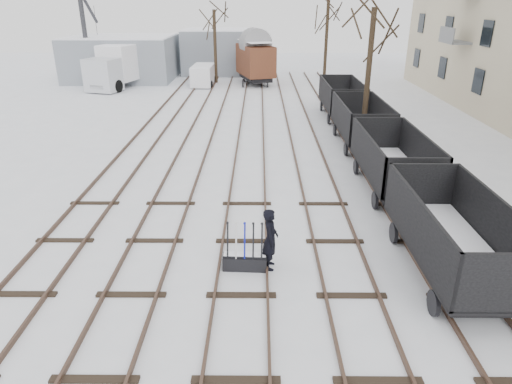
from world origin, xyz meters
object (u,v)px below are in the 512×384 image
at_px(box_van_wagon, 255,59).
at_px(crane, 89,58).
at_px(worker, 270,239).
at_px(ground_frame, 245,261).
at_px(lorry, 122,65).
at_px(panel_van, 203,75).
at_px(freight_wagon_a, 451,246).

xyz_separation_m(box_van_wagon, crane, (-15.68, 0.86, 0.03)).
xyz_separation_m(worker, box_van_wagon, (-0.72, 31.66, 1.31)).
height_order(ground_frame, lorry, lorry).
relative_size(ground_frame, panel_van, 0.35).
bearing_deg(lorry, freight_wagon_a, -42.49).
distance_m(ground_frame, worker, 1.01).
height_order(panel_van, crane, crane).
height_order(ground_frame, panel_van, panel_van).
bearing_deg(crane, panel_van, -10.27).
relative_size(worker, crane, 0.22).
relative_size(ground_frame, freight_wagon_a, 0.25).
bearing_deg(box_van_wagon, crane, 160.05).
xyz_separation_m(worker, freight_wagon_a, (5.19, -0.31, -0.04)).
bearing_deg(freight_wagon_a, box_van_wagon, 100.46).
height_order(lorry, crane, crane).
relative_size(worker, panel_van, 0.46).
bearing_deg(ground_frame, worker, 10.36).
relative_size(box_van_wagon, panel_van, 1.34).
xyz_separation_m(ground_frame, freight_wagon_a, (5.94, -0.21, 0.63)).
bearing_deg(worker, panel_van, 11.62).
xyz_separation_m(ground_frame, lorry, (-11.98, 30.47, 1.62)).
bearing_deg(worker, box_van_wagon, 2.80).
height_order(lorry, panel_van, lorry).
bearing_deg(panel_van, freight_wagon_a, -69.64).
bearing_deg(crane, worker, -65.21).
height_order(ground_frame, freight_wagon_a, freight_wagon_a).
bearing_deg(box_van_wagon, lorry, 169.33).
height_order(box_van_wagon, panel_van, box_van_wagon).
relative_size(freight_wagon_a, crane, 0.68).
bearing_deg(crane, box_van_wagon, -5.10).
relative_size(box_van_wagon, crane, 0.65).
distance_m(ground_frame, box_van_wagon, 31.83).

